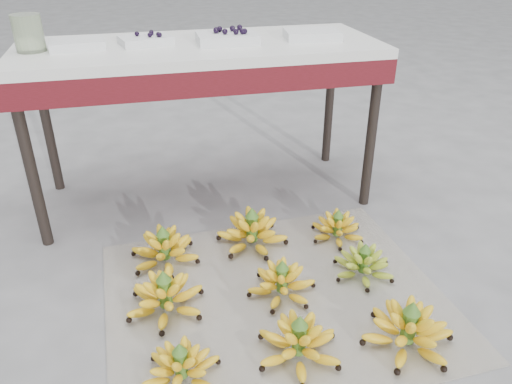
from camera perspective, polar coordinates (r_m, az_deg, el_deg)
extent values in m
plane|color=slate|center=(1.90, 3.10, -13.13)|extent=(60.00, 60.00, 0.00)
cube|color=white|center=(1.94, 2.24, -11.97)|extent=(1.29, 1.10, 0.01)
ellipsoid|color=yellow|center=(1.65, -8.51, -19.56)|extent=(0.26, 0.26, 0.07)
ellipsoid|color=yellow|center=(1.62, -8.59, -18.79)|extent=(0.18, 0.18, 0.06)
ellipsoid|color=yellow|center=(1.60, -8.68, -18.06)|extent=(0.12, 0.12, 0.05)
cylinder|color=#406D22|center=(1.62, -8.59, -18.79)|extent=(0.04, 0.04, 0.10)
cone|color=#406D22|center=(1.58, -8.77, -17.20)|extent=(0.05, 0.05, 0.04)
ellipsoid|color=yellow|center=(1.70, 4.88, -17.20)|extent=(0.35, 0.35, 0.08)
ellipsoid|color=yellow|center=(1.67, 4.94, -16.31)|extent=(0.25, 0.25, 0.06)
ellipsoid|color=yellow|center=(1.65, 4.99, -15.46)|extent=(0.16, 0.16, 0.05)
cylinder|color=#406D22|center=(1.67, 4.94, -16.31)|extent=(0.05, 0.05, 0.12)
cone|color=#406D22|center=(1.62, 5.05, -14.47)|extent=(0.05, 0.05, 0.04)
ellipsoid|color=yellow|center=(1.80, 16.93, -15.33)|extent=(0.40, 0.40, 0.09)
ellipsoid|color=yellow|center=(1.77, 17.11, -14.39)|extent=(0.28, 0.28, 0.07)
ellipsoid|color=yellow|center=(1.75, 17.28, -13.49)|extent=(0.18, 0.18, 0.06)
cylinder|color=#406D22|center=(1.77, 17.11, -14.39)|extent=(0.05, 0.05, 0.12)
cone|color=#406D22|center=(1.72, 17.49, -12.44)|extent=(0.06, 0.06, 0.05)
ellipsoid|color=yellow|center=(1.88, -10.26, -12.10)|extent=(0.33, 0.33, 0.09)
ellipsoid|color=yellow|center=(1.86, -10.36, -11.22)|extent=(0.24, 0.24, 0.06)
ellipsoid|color=yellow|center=(1.84, -10.46, -10.36)|extent=(0.15, 0.15, 0.05)
cylinder|color=#406D22|center=(1.86, -10.36, -11.22)|extent=(0.05, 0.05, 0.12)
cone|color=#406D22|center=(1.81, -10.57, -9.38)|extent=(0.06, 0.06, 0.04)
ellipsoid|color=yellow|center=(1.93, 2.96, -10.66)|extent=(0.28, 0.28, 0.08)
ellipsoid|color=yellow|center=(1.91, 2.98, -9.88)|extent=(0.20, 0.20, 0.06)
ellipsoid|color=yellow|center=(1.89, 3.01, -9.13)|extent=(0.13, 0.13, 0.05)
cylinder|color=#406D22|center=(1.91, 2.98, -9.88)|extent=(0.04, 0.04, 0.11)
cone|color=#406D22|center=(1.87, 3.03, -8.26)|extent=(0.05, 0.05, 0.04)
ellipsoid|color=#6FA01F|center=(2.07, 12.15, -8.38)|extent=(0.29, 0.29, 0.07)
ellipsoid|color=#6FA01F|center=(2.05, 12.24, -7.66)|extent=(0.20, 0.20, 0.05)
ellipsoid|color=#6FA01F|center=(2.03, 12.32, -6.98)|extent=(0.13, 0.13, 0.05)
cylinder|color=#406D22|center=(2.05, 12.24, -7.66)|extent=(0.04, 0.04, 0.10)
cone|color=#406D22|center=(2.01, 12.42, -6.19)|extent=(0.05, 0.05, 0.04)
ellipsoid|color=yellow|center=(2.12, -10.38, -6.87)|extent=(0.34, 0.34, 0.09)
ellipsoid|color=yellow|center=(2.10, -10.47, -6.04)|extent=(0.24, 0.24, 0.06)
ellipsoid|color=yellow|center=(2.08, -10.55, -5.24)|extent=(0.15, 0.15, 0.05)
cylinder|color=#406D22|center=(2.10, -10.47, -6.04)|extent=(0.05, 0.05, 0.12)
cone|color=#406D22|center=(2.06, -10.65, -4.33)|extent=(0.06, 0.06, 0.04)
ellipsoid|color=yellow|center=(2.20, -0.46, -4.99)|extent=(0.36, 0.36, 0.09)
ellipsoid|color=yellow|center=(2.17, -0.46, -4.12)|extent=(0.25, 0.25, 0.07)
ellipsoid|color=yellow|center=(2.15, -0.47, -3.28)|extent=(0.17, 0.17, 0.06)
cylinder|color=#406D22|center=(2.17, -0.46, -4.12)|extent=(0.05, 0.05, 0.12)
cone|color=#406D22|center=(2.13, -0.47, -2.33)|extent=(0.06, 0.06, 0.05)
ellipsoid|color=yellow|center=(2.27, 9.25, -4.40)|extent=(0.27, 0.27, 0.07)
ellipsoid|color=yellow|center=(2.26, 9.31, -3.73)|extent=(0.19, 0.19, 0.05)
ellipsoid|color=yellow|center=(2.24, 9.36, -3.10)|extent=(0.12, 0.12, 0.04)
cylinder|color=#406D22|center=(2.26, 9.31, -3.73)|extent=(0.04, 0.04, 0.10)
cone|color=#406D22|center=(2.23, 9.43, -2.38)|extent=(0.05, 0.05, 0.04)
cylinder|color=black|center=(2.25, -24.34, 2.49)|extent=(0.05, 0.05, 0.74)
cylinder|color=black|center=(2.45, 13.04, 6.35)|extent=(0.05, 0.05, 0.74)
cylinder|color=black|center=(2.75, -22.81, 7.27)|extent=(0.05, 0.05, 0.74)
cylinder|color=black|center=(2.91, 8.41, 10.30)|extent=(0.05, 0.05, 0.74)
cube|color=#5B111B|center=(2.38, -6.33, 14.27)|extent=(1.63, 0.65, 0.11)
cube|color=silver|center=(2.37, -6.43, 16.06)|extent=(1.63, 0.65, 0.04)
cube|color=silver|center=(2.36, -19.81, 15.62)|extent=(0.25, 0.19, 0.04)
cube|color=silver|center=(2.37, -12.50, 16.58)|extent=(0.25, 0.20, 0.04)
sphere|color=black|center=(2.38, -11.87, 17.37)|extent=(0.02, 0.02, 0.02)
sphere|color=black|center=(2.37, -13.46, 17.18)|extent=(0.02, 0.02, 0.02)
sphere|color=black|center=(2.33, -11.08, 17.24)|extent=(0.02, 0.02, 0.02)
sphere|color=black|center=(2.32, -10.95, 17.22)|extent=(0.02, 0.02, 0.02)
sphere|color=black|center=(2.39, -11.87, 17.44)|extent=(0.02, 0.02, 0.02)
sphere|color=black|center=(2.33, -12.05, 17.15)|extent=(0.02, 0.02, 0.02)
sphere|color=black|center=(2.34, -11.10, 17.27)|extent=(0.02, 0.02, 0.02)
cube|color=silver|center=(2.34, -3.30, 17.15)|extent=(0.27, 0.20, 0.04)
sphere|color=black|center=(2.31, -3.58, 17.84)|extent=(0.03, 0.03, 0.03)
sphere|color=black|center=(2.41, -1.89, 18.29)|extent=(0.03, 0.03, 0.03)
sphere|color=black|center=(2.31, -2.31, 17.84)|extent=(0.03, 0.03, 0.03)
sphere|color=black|center=(2.31, -1.31, 17.90)|extent=(0.03, 0.03, 0.03)
sphere|color=black|center=(2.34, -4.60, 17.92)|extent=(0.03, 0.03, 0.03)
sphere|color=black|center=(2.37, -4.18, 18.08)|extent=(0.03, 0.03, 0.03)
sphere|color=black|center=(2.31, -1.56, 17.88)|extent=(0.03, 0.03, 0.03)
sphere|color=black|center=(2.35, -4.59, 17.98)|extent=(0.03, 0.03, 0.03)
sphere|color=black|center=(2.38, -2.72, 18.17)|extent=(0.03, 0.03, 0.03)
cube|color=silver|center=(2.45, 6.42, 17.47)|extent=(0.27, 0.21, 0.04)
cylinder|color=beige|center=(2.36, -24.58, 16.19)|extent=(0.13, 0.13, 0.15)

